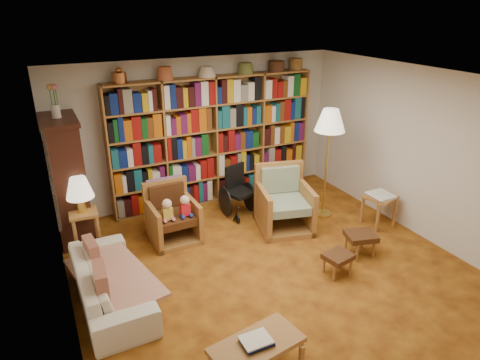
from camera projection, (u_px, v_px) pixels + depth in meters
floor at (269, 266)px, 5.81m from camera, size 5.00×5.00×0.00m
ceiling at (275, 80)px, 4.84m from camera, size 5.00×5.00×0.00m
wall_back at (200, 131)px, 7.40m from camera, size 5.00×0.00×5.00m
wall_front at (436, 297)px, 3.25m from camera, size 5.00×0.00×5.00m
wall_left at (57, 224)px, 4.32m from camera, size 0.00×5.00×5.00m
wall_right at (418, 153)px, 6.34m from camera, size 0.00×5.00×5.00m
bookshelf at (214, 137)px, 7.37m from camera, size 3.60×0.30×2.42m
curio_cabinet at (67, 179)px, 6.19m from camera, size 0.50×0.95×2.40m
framed_pictures at (51, 179)px, 4.43m from camera, size 0.03×0.52×0.97m
sofa at (110, 281)px, 5.06m from camera, size 1.83×0.75×0.53m
sofa_throw at (114, 278)px, 5.07m from camera, size 1.03×1.54×0.04m
cushion_left at (92, 256)px, 5.23m from camera, size 0.16×0.39×0.38m
cushion_right at (102, 288)px, 4.65m from camera, size 0.15×0.42×0.41m
side_table_lamp at (85, 223)px, 5.98m from camera, size 0.39×0.39×0.64m
table_lamp at (79, 189)px, 5.78m from camera, size 0.37×0.37×0.51m
armchair_leather at (171, 216)px, 6.41m from camera, size 0.70×0.75×0.88m
armchair_sage at (281, 204)px, 6.73m from camera, size 0.98×1.00×0.98m
wheelchair at (238, 192)px, 7.14m from camera, size 0.51×0.67×0.83m
floor_lamp at (330, 125)px, 6.63m from camera, size 0.48×0.48×1.81m
side_table_papers at (380, 201)px, 6.75m from camera, size 0.54×0.54×0.54m
footstool_a at (338, 258)px, 5.56m from camera, size 0.41×0.36×0.30m
footstool_b at (361, 237)px, 5.97m from camera, size 0.48×0.44×0.34m
coffee_table at (257, 347)px, 4.02m from camera, size 0.94×0.58×0.43m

